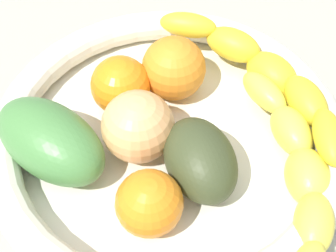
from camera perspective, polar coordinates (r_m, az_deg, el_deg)
kitchen_counter at (r=53.44cm, az=0.00°, el=-4.48°), size 120.00×120.00×3.00cm
fruit_bowl at (r=49.76cm, az=0.00°, el=-1.69°), size 35.46×35.46×5.72cm
banana_draped_left at (r=53.10cm, az=11.08°, el=5.95°), size 26.39×9.33×5.65cm
banana_draped_right at (r=46.70cm, az=14.74°, el=-5.39°), size 21.16×15.50×4.53cm
orange_front at (r=52.28cm, az=0.66°, el=6.65°), size 6.80×6.80×6.80cm
orange_mid_left at (r=51.27cm, az=-5.48°, el=4.66°), size 6.19×6.19×6.19cm
orange_mid_right at (r=43.26cm, az=-2.17°, el=-8.87°), size 6.01×6.01×6.01cm
avocado_dark at (r=45.38cm, az=3.24°, el=-4.23°), size 10.50×8.73×6.12cm
peach_blush at (r=47.17cm, az=-3.47°, el=-0.07°), size 7.08×7.08×7.08cm
mango_green at (r=47.82cm, az=-13.36°, el=-1.65°), size 13.80×10.15×6.40cm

